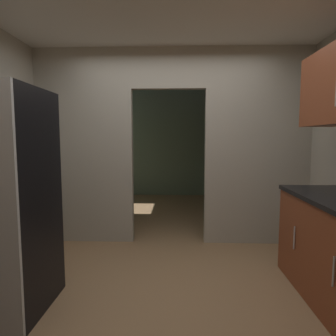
{
  "coord_description": "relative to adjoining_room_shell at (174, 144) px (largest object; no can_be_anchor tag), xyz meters",
  "views": [
    {
      "loc": [
        0.09,
        -2.49,
        1.42
      ],
      "look_at": [
        -0.02,
        0.51,
        1.12
      ],
      "focal_mm": 31.66,
      "sensor_mm": 36.0,
      "label": 1
    }
  ],
  "objects": [
    {
      "name": "ground",
      "position": [
        0.0,
        -3.79,
        -1.3
      ],
      "size": [
        20.0,
        20.0,
        0.0
      ],
      "primitive_type": "plane",
      "color": "#93704C"
    },
    {
      "name": "kitchen_overhead_slab",
      "position": [
        0.0,
        -3.34,
        1.33
      ],
      "size": [
        4.06,
        7.0,
        0.06
      ],
      "primitive_type": "cube",
      "color": "silver"
    },
    {
      "name": "kitchen_partition",
      "position": [
        0.01,
        -2.29,
        0.07
      ],
      "size": [
        3.66,
        0.12,
        2.6
      ],
      "color": "#ADA899",
      "rests_on": "ground"
    },
    {
      "name": "adjoining_room_shell",
      "position": [
        0.0,
        0.0,
        0.0
      ],
      "size": [
        3.66,
        3.44,
        2.6
      ],
      "color": "slate",
      "rests_on": "ground"
    }
  ]
}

